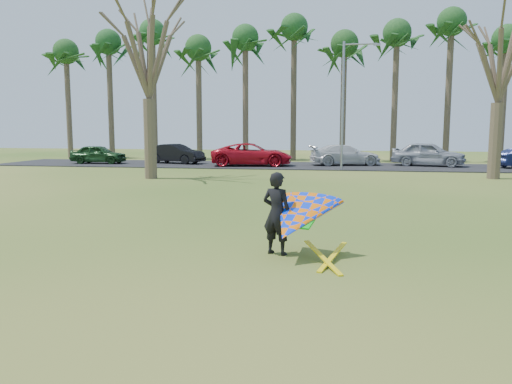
% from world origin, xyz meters
% --- Properties ---
extents(ground, '(100.00, 100.00, 0.00)m').
position_xyz_m(ground, '(0.00, 0.00, 0.00)').
color(ground, '#1F5011').
rests_on(ground, ground).
extents(parking_strip, '(46.00, 7.00, 0.06)m').
position_xyz_m(parking_strip, '(0.00, 25.00, 0.03)').
color(parking_strip, black).
rests_on(parking_strip, ground).
extents(palm_0, '(4.84, 4.84, 10.84)m').
position_xyz_m(palm_0, '(-22.00, 31.00, 9.17)').
color(palm_0, brown).
rests_on(palm_0, ground).
extents(palm_1, '(4.84, 4.84, 11.54)m').
position_xyz_m(palm_1, '(-18.00, 31.00, 9.85)').
color(palm_1, brown).
rests_on(palm_1, ground).
extents(palm_2, '(4.84, 4.84, 12.24)m').
position_xyz_m(palm_2, '(-14.00, 31.00, 10.52)').
color(palm_2, brown).
rests_on(palm_2, ground).
extents(palm_3, '(4.84, 4.84, 10.84)m').
position_xyz_m(palm_3, '(-10.00, 31.00, 9.17)').
color(palm_3, brown).
rests_on(palm_3, ground).
extents(palm_4, '(4.84, 4.84, 11.54)m').
position_xyz_m(palm_4, '(-6.00, 31.00, 9.85)').
color(palm_4, '#4F3D2F').
rests_on(palm_4, ground).
extents(palm_5, '(4.84, 4.84, 12.24)m').
position_xyz_m(palm_5, '(-2.00, 31.00, 10.52)').
color(palm_5, '#473A2A').
rests_on(palm_5, ground).
extents(palm_6, '(4.84, 4.84, 10.84)m').
position_xyz_m(palm_6, '(2.00, 31.00, 9.17)').
color(palm_6, '#483C2B').
rests_on(palm_6, ground).
extents(palm_7, '(4.84, 4.84, 11.54)m').
position_xyz_m(palm_7, '(6.00, 31.00, 9.85)').
color(palm_7, '#48382B').
rests_on(palm_7, ground).
extents(palm_8, '(4.84, 4.84, 12.24)m').
position_xyz_m(palm_8, '(10.00, 31.00, 10.52)').
color(palm_8, brown).
rests_on(palm_8, ground).
extents(palm_9, '(4.84, 4.84, 10.84)m').
position_xyz_m(palm_9, '(14.00, 31.00, 9.17)').
color(palm_9, '#4D3C2E').
rests_on(palm_9, ground).
extents(bare_tree_left, '(6.60, 6.60, 9.70)m').
position_xyz_m(bare_tree_left, '(-8.00, 15.00, 6.92)').
color(bare_tree_left, brown).
rests_on(bare_tree_left, ground).
extents(bare_tree_right, '(6.27, 6.27, 9.21)m').
position_xyz_m(bare_tree_right, '(10.00, 18.00, 6.57)').
color(bare_tree_right, brown).
rests_on(bare_tree_right, ground).
extents(streetlight, '(2.28, 0.18, 8.00)m').
position_xyz_m(streetlight, '(2.16, 22.00, 4.46)').
color(streetlight, gray).
rests_on(streetlight, ground).
extents(car_0, '(4.10, 1.79, 1.38)m').
position_xyz_m(car_0, '(-15.83, 24.29, 0.75)').
color(car_0, '#193F1B').
rests_on(car_0, parking_strip).
extents(car_1, '(4.59, 2.63, 1.43)m').
position_xyz_m(car_1, '(-10.18, 25.38, 0.78)').
color(car_1, black).
rests_on(car_1, parking_strip).
extents(car_2, '(5.96, 3.36, 1.57)m').
position_xyz_m(car_2, '(-4.18, 24.04, 0.85)').
color(car_2, red).
rests_on(car_2, parking_strip).
extents(car_3, '(5.32, 3.20, 1.44)m').
position_xyz_m(car_3, '(2.23, 25.69, 0.78)').
color(car_3, silver).
rests_on(car_3, parking_strip).
extents(car_4, '(5.25, 3.17, 1.67)m').
position_xyz_m(car_4, '(7.92, 25.99, 0.90)').
color(car_4, '#979BA4').
rests_on(car_4, parking_strip).
extents(kite_flyer, '(2.13, 2.39, 2.02)m').
position_xyz_m(kite_flyer, '(1.17, -0.04, 0.85)').
color(kite_flyer, black).
rests_on(kite_flyer, ground).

